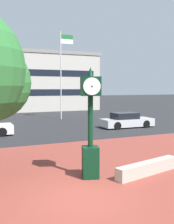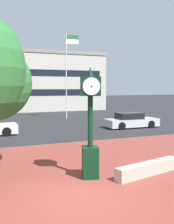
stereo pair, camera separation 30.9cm
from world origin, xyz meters
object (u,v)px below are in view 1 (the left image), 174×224
Objects in this scene: car_street_far at (126,121)px; flagpole_primary at (62,69)px; civic_building at (22,81)px; street_clock at (90,126)px.

flagpole_primary is (-3.04, 8.17, 4.85)m from car_street_far.
car_street_far is 0.21× the size of civic_building.
flagpole_primary reaches higher than civic_building.
flagpole_primary is (5.20, 18.74, 3.44)m from street_clock.
street_clock reaches higher than car_street_far.
car_street_far is 0.49× the size of flagpole_primary.
street_clock is 0.45× the size of flagpole_primary.
flagpole_primary is at bearing 91.02° from street_clock.
flagpole_primary reaches higher than car_street_far.
car_street_far is at bearing -69.59° from flagpole_primary.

